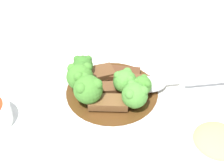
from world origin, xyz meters
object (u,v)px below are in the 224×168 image
Objects in this scene: beef_strip_0 at (107,87)px; broccoli_floret_3 at (88,89)px; broccoli_floret_0 at (135,95)px; broccoli_floret_5 at (142,85)px; broccoli_floret_2 at (125,81)px; beef_strip_1 at (109,102)px; sauce_dish at (131,33)px; serving_spoon at (156,83)px; side_bowl_appetizer at (216,145)px; main_plate at (112,93)px; broccoli_floret_1 at (80,76)px; beef_strip_3 at (141,84)px; beef_strip_2 at (122,73)px; broccoli_floret_4 at (83,65)px; beef_strip_4 at (99,73)px.

beef_strip_0 is 0.06m from broccoli_floret_3.
broccoli_floret_0 is 0.03m from broccoli_floret_5.
broccoli_floret_5 is (0.03, -0.01, 0.00)m from broccoli_floret_2.
beef_strip_1 is at bearing -74.02° from beef_strip_0.
broccoli_floret_5 is 0.69× the size of sauce_dish.
broccoli_floret_5 is 0.25m from sauce_dish.
side_bowl_appetizer reaches higher than serving_spoon.
main_plate is 4.78× the size of broccoli_floret_1.
beef_strip_2 is at bearing 147.97° from beef_strip_3.
beef_strip_0 is 0.06m from broccoli_floret_4.
broccoli_floret_5 is (0.09, -0.05, 0.02)m from beef_strip_4.
broccoli_floret_5 is 0.47× the size of side_bowl_appetizer.
broccoli_floret_4 is at bearing 163.12° from broccoli_floret_5.
beef_strip_0 is at bearing 177.85° from broccoli_floret_2.
broccoli_floret_1 is at bearing -84.62° from broccoli_floret_4.
broccoli_floret_0 is 0.87× the size of broccoli_floret_3.
broccoli_floret_2 is (-0.03, -0.02, 0.02)m from beef_strip_3.
main_plate is 0.05m from beef_strip_1.
broccoli_floret_1 reaches higher than main_plate.
main_plate is 6.12× the size of broccoli_floret_2.
broccoli_floret_4 is at bearing 179.44° from serving_spoon.
beef_strip_4 is at bearing 86.75° from broccoli_floret_3.
broccoli_floret_1 is 0.04m from broccoli_floret_3.
broccoli_floret_4 reaches higher than serving_spoon.
beef_strip_2 is at bearing 61.65° from beef_strip_0.
beef_strip_0 is 1.46× the size of broccoli_floret_0.
broccoli_floret_4 is 0.23× the size of serving_spoon.
main_plate is at bearing 12.13° from broccoli_floret_1.
broccoli_floret_4 reaches higher than side_bowl_appetizer.
broccoli_floret_4 reaches higher than beef_strip_0.
broccoli_floret_4 is 0.13m from broccoli_floret_5.
beef_strip_2 is 1.52× the size of broccoli_floret_2.
broccoli_floret_3 reaches higher than serving_spoon.
broccoli_floret_4 is at bearing 149.94° from broccoli_floret_0.
main_plate is at bearing 92.79° from beef_strip_1.
broccoli_floret_1 is 1.19× the size of broccoli_floret_4.
broccoli_floret_5 reaches higher than beef_strip_0.
beef_strip_2 reaches higher than beef_strip_0.
beef_strip_1 reaches higher than beef_strip_3.
beef_strip_2 is 0.05m from beef_strip_4.
beef_strip_4 is 0.11m from broccoli_floret_0.
broccoli_floret_0 is at bearing -97.53° from beef_strip_3.
beef_strip_4 is at bearing 113.51° from beef_strip_1.
beef_strip_4 is 1.40× the size of broccoli_floret_0.
main_plate is 0.07m from broccoli_floret_0.
broccoli_floret_1 is 0.27m from side_bowl_appetizer.
broccoli_floret_2 is at bearing -2.15° from beef_strip_0.
beef_strip_4 is at bearing 131.37° from main_plate.
serving_spoon reaches higher than beef_strip_3.
broccoli_floret_3 is 0.58× the size of side_bowl_appetizer.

